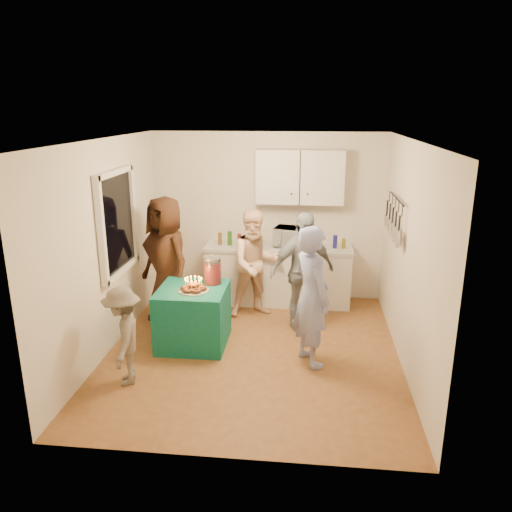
# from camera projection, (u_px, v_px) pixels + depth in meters

# --- Properties ---
(floor) EXTENTS (4.00, 4.00, 0.00)m
(floor) POSITION_uv_depth(u_px,v_px,m) (253.00, 351.00, 6.28)
(floor) COLOR brown
(floor) RESTS_ON ground
(ceiling) EXTENTS (4.00, 4.00, 0.00)m
(ceiling) POSITION_uv_depth(u_px,v_px,m) (253.00, 140.00, 5.53)
(ceiling) COLOR white
(ceiling) RESTS_ON floor
(back_wall) EXTENTS (3.60, 3.60, 0.00)m
(back_wall) POSITION_uv_depth(u_px,v_px,m) (267.00, 217.00, 7.80)
(back_wall) COLOR silver
(back_wall) RESTS_ON floor
(left_wall) EXTENTS (4.00, 4.00, 0.00)m
(left_wall) POSITION_uv_depth(u_px,v_px,m) (107.00, 248.00, 6.09)
(left_wall) COLOR silver
(left_wall) RESTS_ON floor
(right_wall) EXTENTS (4.00, 4.00, 0.00)m
(right_wall) POSITION_uv_depth(u_px,v_px,m) (409.00, 257.00, 5.72)
(right_wall) COLOR silver
(right_wall) RESTS_ON floor
(window_night) EXTENTS (0.04, 1.00, 1.20)m
(window_night) POSITION_uv_depth(u_px,v_px,m) (116.00, 223.00, 6.30)
(window_night) COLOR black
(window_night) RESTS_ON left_wall
(counter) EXTENTS (2.20, 0.58, 0.86)m
(counter) POSITION_uv_depth(u_px,v_px,m) (278.00, 276.00, 7.75)
(counter) COLOR white
(counter) RESTS_ON floor
(countertop) EXTENTS (2.24, 0.62, 0.05)m
(countertop) POSITION_uv_depth(u_px,v_px,m) (278.00, 248.00, 7.62)
(countertop) COLOR beige
(countertop) RESTS_ON counter
(upper_cabinet) EXTENTS (1.30, 0.30, 0.80)m
(upper_cabinet) POSITION_uv_depth(u_px,v_px,m) (300.00, 177.00, 7.42)
(upper_cabinet) COLOR white
(upper_cabinet) RESTS_ON back_wall
(pot_rack) EXTENTS (0.12, 1.00, 0.60)m
(pot_rack) POSITION_uv_depth(u_px,v_px,m) (394.00, 218.00, 6.30)
(pot_rack) COLOR black
(pot_rack) RESTS_ON right_wall
(microwave) EXTENTS (0.60, 0.47, 0.29)m
(microwave) POSITION_uv_depth(u_px,v_px,m) (292.00, 237.00, 7.55)
(microwave) COLOR white
(microwave) RESTS_ON countertop
(party_table) EXTENTS (0.85, 0.85, 0.76)m
(party_table) POSITION_uv_depth(u_px,v_px,m) (193.00, 316.00, 6.38)
(party_table) COLOR #0F634F
(party_table) RESTS_ON floor
(donut_cake) EXTENTS (0.38, 0.38, 0.18)m
(donut_cake) POSITION_uv_depth(u_px,v_px,m) (193.00, 284.00, 6.16)
(donut_cake) COLOR #381C0C
(donut_cake) RESTS_ON party_table
(punch_jar) EXTENTS (0.22, 0.22, 0.34)m
(punch_jar) POSITION_uv_depth(u_px,v_px,m) (212.00, 271.00, 6.40)
(punch_jar) COLOR #B60E14
(punch_jar) RESTS_ON party_table
(man_birthday) EXTENTS (0.66, 0.74, 1.69)m
(man_birthday) POSITION_uv_depth(u_px,v_px,m) (312.00, 296.00, 5.78)
(man_birthday) COLOR #919DD3
(man_birthday) RESTS_ON floor
(woman_back_left) EXTENTS (1.05, 1.00, 1.80)m
(woman_back_left) POSITION_uv_depth(u_px,v_px,m) (166.00, 260.00, 6.94)
(woman_back_left) COLOR #512B17
(woman_back_left) RESTS_ON floor
(woman_back_center) EXTENTS (0.93, 0.84, 1.57)m
(woman_back_center) POSITION_uv_depth(u_px,v_px,m) (256.00, 264.00, 7.16)
(woman_back_center) COLOR #FFAF85
(woman_back_center) RESTS_ON floor
(woman_back_right) EXTENTS (1.03, 0.81, 1.63)m
(woman_back_right) POSITION_uv_depth(u_px,v_px,m) (302.00, 271.00, 6.76)
(woman_back_right) COLOR #102338
(woman_back_right) RESTS_ON floor
(child_near_left) EXTENTS (0.58, 0.80, 1.12)m
(child_near_left) POSITION_uv_depth(u_px,v_px,m) (124.00, 336.00, 5.43)
(child_near_left) COLOR #5D554A
(child_near_left) RESTS_ON floor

